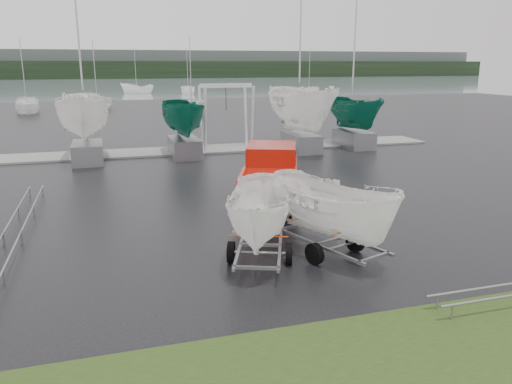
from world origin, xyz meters
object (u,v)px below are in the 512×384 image
(trailer_hitched, at_px, (261,165))
(trailer_parked, at_px, (334,158))
(boat_hoist, at_px, (226,107))
(pickup_truck, at_px, (271,172))

(trailer_hitched, distance_m, trailer_parked, 2.05)
(boat_hoist, bearing_deg, trailer_hitched, -100.61)
(trailer_hitched, bearing_deg, boat_hoist, 100.23)
(pickup_truck, distance_m, boat_hoist, 12.28)
(pickup_truck, relative_size, boat_hoist, 1.61)
(pickup_truck, distance_m, trailer_parked, 6.70)
(trailer_hitched, bearing_deg, trailer_parked, 14.15)
(boat_hoist, bearing_deg, pickup_truck, -95.04)
(pickup_truck, xyz_separation_m, trailer_parked, (-0.34, -6.46, 1.76))
(pickup_truck, distance_m, trailer_hitched, 6.85)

